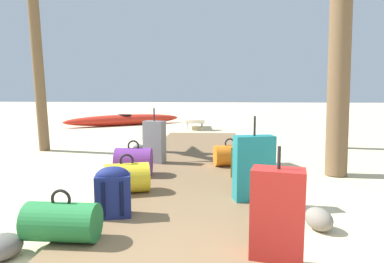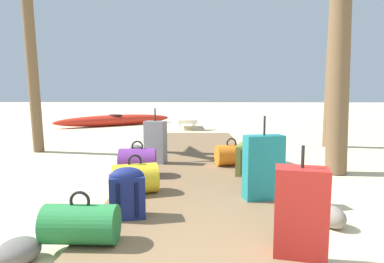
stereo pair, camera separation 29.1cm
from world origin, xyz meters
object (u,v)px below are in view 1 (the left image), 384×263
duffel_bag_yellow (127,178)px  backpack_navy (113,190)px  suitcase_teal (254,168)px  suitcase_grey (154,142)px  duffel_bag_green (62,222)px  duffel_bag_orange (230,155)px  suitcase_red (277,214)px  duffel_bag_purple (134,161)px  backpack_olive (244,158)px  kayak (125,120)px  lounge_chair (195,119)px

duffel_bag_yellow → backpack_navy: (0.07, -0.76, 0.08)m
suitcase_teal → backpack_navy: bearing=-156.4°
suitcase_teal → duffel_bag_yellow: suitcase_teal is taller
suitcase_grey → duffel_bag_green: suitcase_grey is taller
duffel_bag_green → duffel_bag_orange: bearing=63.5°
suitcase_teal → suitcase_red: (0.03, -1.31, -0.03)m
suitcase_teal → duffel_bag_green: suitcase_teal is taller
duffel_bag_yellow → duffel_bag_green: 1.33m
duffel_bag_purple → suitcase_teal: bearing=-32.0°
backpack_olive → duffel_bag_green: 2.70m
suitcase_red → duffel_bag_green: size_ratio=1.42×
kayak → duffel_bag_yellow: bearing=-74.6°
duffel_bag_orange → suitcase_teal: suitcase_teal is taller
suitcase_teal → lounge_chair: suitcase_teal is taller
suitcase_teal → lounge_chair: 7.67m
suitcase_teal → lounge_chair: bearing=98.6°
suitcase_teal → duffel_bag_purple: size_ratio=1.73×
duffel_bag_purple → duffel_bag_yellow: duffel_bag_purple is taller
backpack_olive → duffel_bag_yellow: backpack_olive is taller
duffel_bag_orange → backpack_olive: bearing=-75.9°
duffel_bag_green → lounge_chair: size_ratio=0.36×
duffel_bag_green → duffel_bag_yellow: bearing=82.4°
backpack_navy → suitcase_teal: bearing=23.6°
duffel_bag_yellow → suitcase_grey: 1.69m
duffel_bag_purple → suitcase_grey: bearing=80.8°
suitcase_red → kayak: bearing=111.1°
backpack_olive → suitcase_grey: (-1.40, 0.82, 0.09)m
suitcase_teal → kayak: size_ratio=0.23×
lounge_chair → backpack_olive: bearing=-80.4°
backpack_olive → duffel_bag_purple: (-1.54, -0.04, -0.07)m
duffel_bag_purple → backpack_navy: duffel_bag_purple is taller
duffel_bag_purple → suitcase_grey: (0.14, 0.86, 0.15)m
suitcase_grey → lounge_chair: size_ratio=0.56×
backpack_olive → duffel_bag_purple: bearing=-178.3°
duffel_bag_purple → lounge_chair: lounge_chair is taller
duffel_bag_purple → lounge_chair: 6.62m
duffel_bag_purple → duffel_bag_green: 2.14m
backpack_navy → suitcase_red: bearing=-26.7°
duffel_bag_purple → suitcase_red: suitcase_red is taller
duffel_bag_orange → duffel_bag_yellow: 1.98m
duffel_bag_purple → suitcase_grey: suitcase_grey is taller
duffel_bag_orange → suitcase_teal: size_ratio=0.58×
duffel_bag_orange → duffel_bag_yellow: size_ratio=0.90×
backpack_olive → backpack_navy: size_ratio=1.03×
kayak → backpack_olive: bearing=-63.6°
duffel_bag_orange → kayak: (-3.54, 6.79, -0.05)m
duffel_bag_purple → duffel_bag_orange: bearing=27.7°
duffel_bag_purple → duffel_bag_yellow: bearing=-81.6°
suitcase_red → lounge_chair: size_ratio=0.51×
kayak → backpack_navy: bearing=-75.4°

